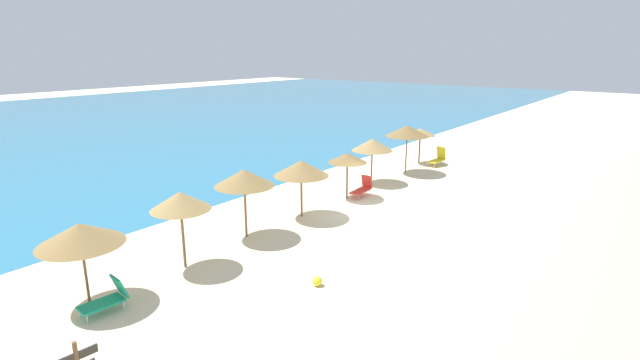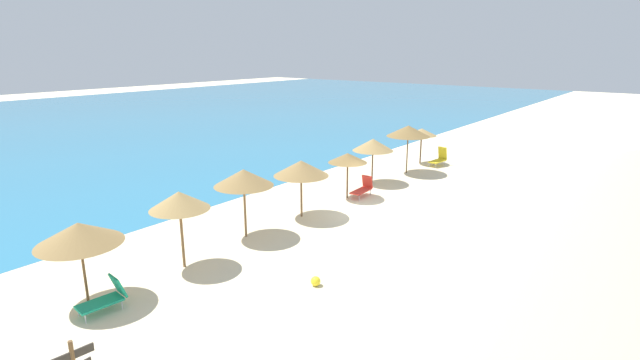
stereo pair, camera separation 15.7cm
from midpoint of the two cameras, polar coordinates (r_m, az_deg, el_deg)
The scene contains 15 objects.
ground_plane at distance 22.50m, azimuth 6.03°, elevation -3.81°, with size 160.00×160.00×0.00m, color beige.
sea_water at distance 52.49m, azimuth -31.51°, elevation 5.01°, with size 160.00×62.35×0.01m, color teal.
dune_ridge at distance 16.41m, azimuth 30.96°, elevation -9.96°, with size 44.44×6.56×1.87m, color beige.
beach_umbrella_0 at distance 15.52m, azimuth -26.52°, elevation -5.70°, with size 2.45×2.45×2.53m.
beach_umbrella_1 at distance 16.76m, azimuth -16.15°, elevation -2.38°, with size 2.04×2.04×2.74m.
beach_umbrella_2 at distance 19.00m, azimuth -8.85°, elevation 0.26°, with size 2.36×2.36×2.81m.
beach_umbrella_3 at distance 21.17m, azimuth -2.05°, elevation 1.41°, with size 2.46×2.46×2.61m.
beach_umbrella_4 at distance 24.00m, azimuth 3.50°, elevation 2.63°, with size 1.96×1.96×2.33m.
beach_umbrella_5 at distance 26.86m, azimuth 6.49°, elevation 4.19°, with size 2.28×2.28×2.54m.
beach_umbrella_6 at distance 29.38m, azimuth 10.61°, elevation 5.76°, with size 2.59×2.59×2.93m.
beach_umbrella_7 at distance 32.18m, azimuth 12.14°, elevation 5.59°, with size 1.95×1.95×2.34m.
lounge_chair_0 at distance 32.17m, azimuth 14.12°, elevation 2.51°, with size 1.45×0.74×1.19m.
lounge_chair_1 at distance 15.48m, azimuth -23.88°, elevation -12.66°, with size 1.38×0.75×0.98m.
lounge_chair_2 at distance 24.72m, azimuth 5.29°, elevation -0.98°, with size 1.51×0.67×1.02m.
beach_ball at distance 15.67m, azimuth -0.23°, elevation -11.94°, with size 0.32×0.32×0.32m, color yellow.
Camera 2 is at (-18.10, -11.17, 7.33)m, focal length 26.89 mm.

